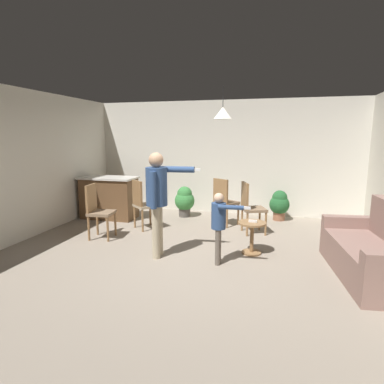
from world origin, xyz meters
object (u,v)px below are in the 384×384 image
object	(u,v)px
dining_chair_spare	(224,200)
spare_remote_on_table	(253,221)
person_child	(219,220)
dining_chair_near_wall	(143,203)
couch_floral	(376,253)
side_table_by_couch	(252,234)
person_adult	(158,193)
dining_chair_by_counter	(250,206)
potted_plant_corner	(185,200)
dining_chair_centre_back	(98,209)
kitchen_counter	(109,197)
potted_plant_by_wall	(279,204)

from	to	relation	value
dining_chair_spare	spare_remote_on_table	bearing A→B (deg)	-33.14
person_child	dining_chair_near_wall	distance (m)	2.27
couch_floral	person_child	xyz separation A→B (m)	(-2.09, -0.07, 0.33)
side_table_by_couch	spare_remote_on_table	size ratio (longest dim) A/B	4.00
person_adult	dining_chair_by_counter	bearing A→B (deg)	136.22
dining_chair_near_wall	potted_plant_corner	bearing A→B (deg)	106.10
couch_floral	side_table_by_couch	distance (m)	1.72
dining_chair_centre_back	dining_chair_spare	xyz separation A→B (m)	(2.11, 1.42, 0.00)
kitchen_counter	dining_chair_near_wall	xyz separation A→B (m)	(1.10, -0.64, 0.07)
potted_plant_by_wall	spare_remote_on_table	world-z (taller)	potted_plant_by_wall
person_child	dining_chair_centre_back	xyz separation A→B (m)	(-2.36, 0.64, -0.11)
person_adult	spare_remote_on_table	bearing A→B (deg)	104.24
kitchen_counter	dining_chair_by_counter	world-z (taller)	dining_chair_by_counter
dining_chair_centre_back	potted_plant_by_wall	bearing A→B (deg)	117.15
potted_plant_by_wall	spare_remote_on_table	xyz separation A→B (m)	(-0.44, -2.26, 0.17)
dining_chair_by_counter	dining_chair_near_wall	distance (m)	2.13
dining_chair_by_counter	dining_chair_centre_back	bearing A→B (deg)	-90.87
side_table_by_couch	person_child	xyz separation A→B (m)	(-0.44, -0.54, 0.33)
dining_chair_by_counter	dining_chair_near_wall	xyz separation A→B (m)	(-2.12, -0.25, 0.00)
kitchen_counter	dining_chair_by_counter	size ratio (longest dim) A/B	1.26
person_child	dining_chair_by_counter	bearing A→B (deg)	164.66
side_table_by_couch	dining_chair_near_wall	world-z (taller)	dining_chair_near_wall
person_adult	side_table_by_couch	bearing A→B (deg)	104.47
side_table_by_couch	dining_chair_spare	distance (m)	1.69
person_child	potted_plant_corner	distance (m)	2.88
person_child	dining_chair_spare	xyz separation A→B (m)	(-0.25, 2.06, -0.11)
couch_floral	dining_chair_near_wall	distance (m)	4.11
kitchen_counter	potted_plant_corner	distance (m)	1.73
person_adult	dining_chair_spare	world-z (taller)	person_adult
couch_floral	person_child	bearing A→B (deg)	85.22
dining_chair_by_counter	potted_plant_corner	world-z (taller)	dining_chair_by_counter
kitchen_counter	person_adult	bearing A→B (deg)	-45.61
person_child	potted_plant_corner	bearing A→B (deg)	-158.10
dining_chair_centre_back	person_child	bearing A→B (deg)	68.39
side_table_by_couch	kitchen_counter	bearing A→B (deg)	155.98
couch_floral	person_child	size ratio (longest dim) A/B	1.78
side_table_by_couch	potted_plant_corner	world-z (taller)	potted_plant_corner
kitchen_counter	dining_chair_near_wall	bearing A→B (deg)	-30.02
person_adult	kitchen_counter	bearing A→B (deg)	-140.35
dining_chair_centre_back	spare_remote_on_table	world-z (taller)	dining_chair_centre_back
person_adult	person_child	world-z (taller)	person_adult
couch_floral	potted_plant_by_wall	xyz separation A→B (m)	(-1.21, 2.73, 0.04)
dining_chair_spare	potted_plant_by_wall	bearing A→B (deg)	65.26
side_table_by_couch	person_child	distance (m)	0.77
couch_floral	kitchen_counter	world-z (taller)	couch_floral
couch_floral	person_adult	size ratio (longest dim) A/B	1.16
potted_plant_corner	spare_remote_on_table	size ratio (longest dim) A/B	5.48
potted_plant_by_wall	side_table_by_couch	bearing A→B (deg)	-101.10
side_table_by_couch	potted_plant_by_wall	distance (m)	2.30
kitchen_counter	potted_plant_by_wall	world-z (taller)	kitchen_counter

